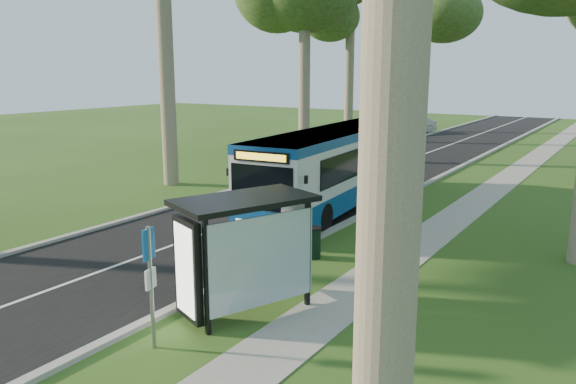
% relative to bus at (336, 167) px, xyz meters
% --- Properties ---
extents(ground, '(120.00, 120.00, 0.00)m').
position_rel_bus_xyz_m(ground, '(1.64, -8.26, -1.62)').
color(ground, '#2B4B17').
rests_on(ground, ground).
extents(road, '(7.00, 100.00, 0.02)m').
position_rel_bus_xyz_m(road, '(-1.86, 1.74, -1.61)').
color(road, black).
rests_on(road, ground).
extents(kerb_east, '(0.25, 100.00, 0.12)m').
position_rel_bus_xyz_m(kerb_east, '(1.64, 1.74, -1.56)').
color(kerb_east, '#9E9B93').
rests_on(kerb_east, ground).
extents(kerb_west, '(0.25, 100.00, 0.12)m').
position_rel_bus_xyz_m(kerb_west, '(-5.36, 1.74, -1.56)').
color(kerb_west, '#9E9B93').
rests_on(kerb_west, ground).
extents(centre_line, '(0.12, 100.00, 0.00)m').
position_rel_bus_xyz_m(centre_line, '(-1.86, 1.74, -1.60)').
color(centre_line, white).
rests_on(centre_line, road).
extents(footpath, '(1.50, 100.00, 0.02)m').
position_rel_bus_xyz_m(footpath, '(4.64, 1.74, -1.61)').
color(footpath, gray).
rests_on(footpath, ground).
extents(bus, '(3.45, 11.97, 3.13)m').
position_rel_bus_xyz_m(bus, '(0.00, 0.00, 0.00)').
color(bus, silver).
rests_on(bus, ground).
extents(bus_stop_sign, '(0.11, 0.35, 2.51)m').
position_rel_bus_xyz_m(bus_stop_sign, '(2.55, -12.51, -0.05)').
color(bus_stop_sign, gray).
rests_on(bus_stop_sign, ground).
extents(bus_shelter, '(2.72, 3.50, 2.66)m').
position_rel_bus_xyz_m(bus_shelter, '(3.13, -10.46, 0.25)').
color(bus_shelter, black).
rests_on(bus_shelter, ground).
extents(litter_bin, '(0.53, 0.53, 0.93)m').
position_rel_bus_xyz_m(litter_bin, '(2.44, -6.03, -1.15)').
color(litter_bin, black).
rests_on(litter_bin, ground).
extents(car_white, '(1.79, 4.33, 1.47)m').
position_rel_bus_xyz_m(car_white, '(-7.41, 14.64, -0.89)').
color(car_white, silver).
rests_on(car_white, ground).
extents(car_silver, '(3.11, 4.67, 1.46)m').
position_rel_bus_xyz_m(car_silver, '(-6.96, 27.57, -0.89)').
color(car_silver, '#AFB3B7').
rests_on(car_silver, ground).
extents(tree_west_e, '(5.20, 5.20, 14.76)m').
position_rel_bus_xyz_m(tree_west_e, '(-6.86, 29.74, 9.32)').
color(tree_west_e, '#7A6B56').
rests_on(tree_west_e, ground).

